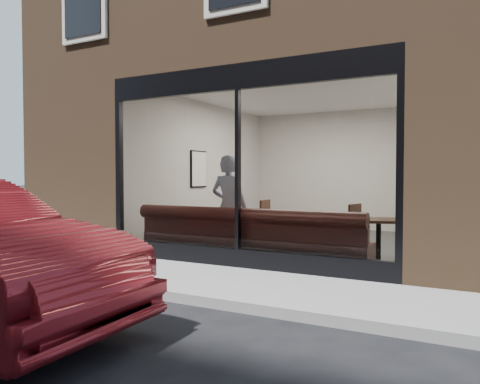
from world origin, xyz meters
The scene contains 21 objects.
ground centered at (0.00, 0.00, 0.00)m, with size 120.00×120.00×0.00m, color black.
sidewalk_near centered at (0.00, 1.00, 0.01)m, with size 40.00×2.00×0.01m, color gray.
kerb_near centered at (0.00, -0.05, 0.06)m, with size 40.00×0.10×0.12m, color gray.
host_building_pier_left centered at (-3.75, 8.00, 1.60)m, with size 2.50×12.00×3.20m, color brown.
host_building_backfill centered at (0.00, 11.00, 1.60)m, with size 5.00×6.00×3.20m, color brown.
cafe_floor centered at (0.00, 5.00, 0.02)m, with size 6.00×6.00×0.00m, color #2D2D30.
cafe_ceiling centered at (0.00, 5.00, 3.19)m, with size 6.00×6.00×0.00m, color white.
cafe_wall_back centered at (0.00, 7.99, 1.60)m, with size 5.00×5.00×0.00m, color beige.
cafe_wall_left centered at (-2.49, 5.00, 1.60)m, with size 6.00×6.00×0.00m, color beige.
cafe_wall_right centered at (2.49, 5.00, 1.60)m, with size 6.00×6.00×0.00m, color beige.
storefront_kick centered at (0.00, 2.05, 0.15)m, with size 5.00×0.10×0.30m, color black.
storefront_header centered at (0.00, 2.05, 3.00)m, with size 5.00×0.10×0.40m, color black.
storefront_mullion centered at (0.00, 2.05, 1.55)m, with size 0.06×0.10×2.50m, color black.
storefront_glass centered at (0.00, 2.02, 1.55)m, with size 4.80×4.80×0.00m, color white.
banquette centered at (0.00, 2.45, 0.23)m, with size 4.00×0.55×0.45m, color #3D1B16.
person centered at (-0.53, 2.70, 0.91)m, with size 0.66×0.44×1.82m, color #ABC4DF.
cafe_table_left centered at (-1.70, 3.24, 0.74)m, with size 0.60×0.60×0.04m, color black.
cafe_table_right centered at (1.94, 3.22, 0.74)m, with size 0.69×0.69×0.04m, color black.
cafe_chair_left centered at (-0.83, 4.43, 0.24)m, with size 0.46×0.46×0.04m, color black.
cafe_chair_right centered at (1.19, 3.99, 0.24)m, with size 0.42×0.42×0.04m, color black.
wall_poster centered at (-2.45, 4.70, 1.61)m, with size 0.02×0.59×0.79m, color white.
Camera 1 is at (3.49, -4.42, 1.46)m, focal length 35.00 mm.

